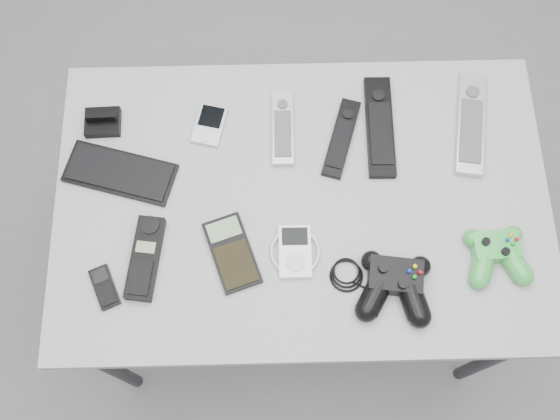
{
  "coord_description": "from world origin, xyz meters",
  "views": [
    {
      "loc": [
        -0.0,
        -0.56,
        2.0
      ],
      "look_at": [
        0.01,
        -0.09,
        0.73
      ],
      "focal_mm": 42.0,
      "sensor_mm": 36.0,
      "label": 1
    }
  ],
  "objects_px": {
    "desk": "(302,210)",
    "calculator": "(232,253)",
    "remote_black_b": "(380,126)",
    "mp3_player": "(295,252)",
    "pda_keyboard": "(120,173)",
    "remote_silver_b": "(470,123)",
    "cordless_handset": "(145,258)",
    "remote_black_a": "(341,138)",
    "mobile_phone": "(104,287)",
    "controller_green": "(497,253)",
    "pda": "(209,125)",
    "remote_silver_a": "(283,128)",
    "controller_black": "(395,284)"
  },
  "relations": [
    {
      "from": "pda",
      "to": "remote_silver_a",
      "type": "xyz_separation_m",
      "value": [
        0.16,
        -0.01,
        0.0
      ]
    },
    {
      "from": "calculator",
      "to": "mp3_player",
      "type": "height_order",
      "value": "mp3_player"
    },
    {
      "from": "remote_black_a",
      "to": "remote_black_b",
      "type": "relative_size",
      "value": 0.78
    },
    {
      "from": "pda",
      "to": "controller_black",
      "type": "bearing_deg",
      "value": -31.1
    },
    {
      "from": "pda_keyboard",
      "to": "calculator",
      "type": "distance_m",
      "value": 0.3
    },
    {
      "from": "pda_keyboard",
      "to": "remote_silver_b",
      "type": "relative_size",
      "value": 0.94
    },
    {
      "from": "calculator",
      "to": "remote_silver_b",
      "type": "bearing_deg",
      "value": 9.66
    },
    {
      "from": "remote_black_a",
      "to": "cordless_handset",
      "type": "distance_m",
      "value": 0.49
    },
    {
      "from": "remote_black_b",
      "to": "mp3_player",
      "type": "xyz_separation_m",
      "value": [
        -0.2,
        -0.28,
        -0.0
      ]
    },
    {
      "from": "remote_black_b",
      "to": "calculator",
      "type": "distance_m",
      "value": 0.43
    },
    {
      "from": "cordless_handset",
      "to": "mp3_player",
      "type": "distance_m",
      "value": 0.31
    },
    {
      "from": "pda_keyboard",
      "to": "controller_green",
      "type": "distance_m",
      "value": 0.81
    },
    {
      "from": "remote_silver_b",
      "to": "remote_silver_a",
      "type": "bearing_deg",
      "value": -170.88
    },
    {
      "from": "calculator",
      "to": "pda_keyboard",
      "type": "bearing_deg",
      "value": 123.76
    },
    {
      "from": "remote_silver_a",
      "to": "controller_green",
      "type": "xyz_separation_m",
      "value": [
        0.43,
        -0.3,
        0.01
      ]
    },
    {
      "from": "mobile_phone",
      "to": "mp3_player",
      "type": "xyz_separation_m",
      "value": [
        0.39,
        0.07,
        0.0
      ]
    },
    {
      "from": "calculator",
      "to": "mp3_player",
      "type": "distance_m",
      "value": 0.13
    },
    {
      "from": "pda_keyboard",
      "to": "remote_black_b",
      "type": "height_order",
      "value": "remote_black_b"
    },
    {
      "from": "calculator",
      "to": "controller_green",
      "type": "distance_m",
      "value": 0.54
    },
    {
      "from": "calculator",
      "to": "controller_black",
      "type": "relative_size",
      "value": 0.62
    },
    {
      "from": "remote_black_a",
      "to": "controller_green",
      "type": "relative_size",
      "value": 1.37
    },
    {
      "from": "remote_silver_b",
      "to": "mobile_phone",
      "type": "xyz_separation_m",
      "value": [
        -0.78,
        -0.35,
        -0.01
      ]
    },
    {
      "from": "remote_silver_b",
      "to": "controller_black",
      "type": "distance_m",
      "value": 0.41
    },
    {
      "from": "pda_keyboard",
      "to": "remote_silver_b",
      "type": "bearing_deg",
      "value": 23.44
    },
    {
      "from": "remote_silver_a",
      "to": "cordless_handset",
      "type": "relative_size",
      "value": 1.03
    },
    {
      "from": "mobile_phone",
      "to": "controller_green",
      "type": "relative_size",
      "value": 0.64
    },
    {
      "from": "remote_black_b",
      "to": "controller_green",
      "type": "relative_size",
      "value": 1.75
    },
    {
      "from": "remote_silver_b",
      "to": "pda_keyboard",
      "type": "bearing_deg",
      "value": -163.47
    },
    {
      "from": "remote_silver_a",
      "to": "controller_black",
      "type": "distance_m",
      "value": 0.42
    },
    {
      "from": "remote_black_b",
      "to": "calculator",
      "type": "relative_size",
      "value": 1.52
    },
    {
      "from": "desk",
      "to": "remote_black_b",
      "type": "height_order",
      "value": "remote_black_b"
    },
    {
      "from": "controller_black",
      "to": "remote_black_a",
      "type": "bearing_deg",
      "value": 112.47
    },
    {
      "from": "pda_keyboard",
      "to": "mobile_phone",
      "type": "xyz_separation_m",
      "value": [
        -0.02,
        -0.25,
        0.0
      ]
    },
    {
      "from": "mp3_player",
      "to": "desk",
      "type": "bearing_deg",
      "value": 80.65
    },
    {
      "from": "mp3_player",
      "to": "remote_silver_b",
      "type": "bearing_deg",
      "value": 36.0
    },
    {
      "from": "pda",
      "to": "controller_black",
      "type": "xyz_separation_m",
      "value": [
        0.38,
        -0.37,
        0.02
      ]
    },
    {
      "from": "pda",
      "to": "remote_black_b",
      "type": "height_order",
      "value": "remote_black_b"
    },
    {
      "from": "desk",
      "to": "calculator",
      "type": "distance_m",
      "value": 0.2
    },
    {
      "from": "desk",
      "to": "remote_silver_a",
      "type": "relative_size",
      "value": 5.83
    },
    {
      "from": "calculator",
      "to": "mp3_player",
      "type": "xyz_separation_m",
      "value": [
        0.13,
        -0.0,
        0.0
      ]
    },
    {
      "from": "pda_keyboard",
      "to": "controller_black",
      "type": "xyz_separation_m",
      "value": [
        0.57,
        -0.26,
        0.02
      ]
    },
    {
      "from": "remote_black_a",
      "to": "controller_green",
      "type": "xyz_separation_m",
      "value": [
        0.3,
        -0.27,
        0.01
      ]
    },
    {
      "from": "pda_keyboard",
      "to": "controller_green",
      "type": "relative_size",
      "value": 1.69
    },
    {
      "from": "pda_keyboard",
      "to": "pda",
      "type": "xyz_separation_m",
      "value": [
        0.19,
        0.11,
        0.0
      ]
    },
    {
      "from": "pda_keyboard",
      "to": "cordless_handset",
      "type": "bearing_deg",
      "value": -55.57
    },
    {
      "from": "desk",
      "to": "mp3_player",
      "type": "relative_size",
      "value": 9.52
    },
    {
      "from": "mobile_phone",
      "to": "controller_green",
      "type": "bearing_deg",
      "value": -18.98
    },
    {
      "from": "pda",
      "to": "remote_silver_a",
      "type": "bearing_deg",
      "value": 9.65
    },
    {
      "from": "mobile_phone",
      "to": "calculator",
      "type": "distance_m",
      "value": 0.26
    },
    {
      "from": "remote_silver_a",
      "to": "remote_black_b",
      "type": "xyz_separation_m",
      "value": [
        0.21,
        -0.0,
        0.0
      ]
    }
  ]
}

